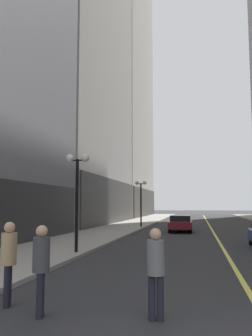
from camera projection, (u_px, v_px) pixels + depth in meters
The scene contains 11 objects.
ground_plane at pixel (209, 225), 37.61m from camera, with size 200.00×200.00×0.00m, color #2D2D30.
sidewalk_left at pixel (133, 224), 39.23m from camera, with size 4.50×78.00×0.15m, color #9E9991.
lane_centre_stripe at pixel (209, 225), 37.61m from camera, with size 0.16×70.00×0.01m, color #E5D64C.
building_left_mid at pixel (56, 23), 43.13m from camera, with size 14.77×24.00×48.83m.
building_left_far at pixel (106, 29), 69.34m from camera, with size 15.51×26.00×73.35m.
car_maroon at pixel (180, 223), 28.83m from camera, with size 1.98×4.70×1.32m.
pedestrian_in_tan_trench at pixel (9, 256), 7.73m from camera, with size 0.43×0.43×1.81m.
pedestrian_in_grey_suit at pixel (156, 266), 6.79m from camera, with size 0.35×0.35×1.74m.
pedestrian_with_orange_bag at pixel (41, 263), 6.99m from camera, with size 0.42×0.42×1.78m.
street_lamp_left_near at pixel (77, 180), 15.52m from camera, with size 1.06×0.36×4.43m.
street_lamp_left_far at pixel (141, 193), 33.13m from camera, with size 1.06×0.36×4.43m.
Camera 1 is at (-1.24, -4.05, 2.19)m, focal length 37.70 mm.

